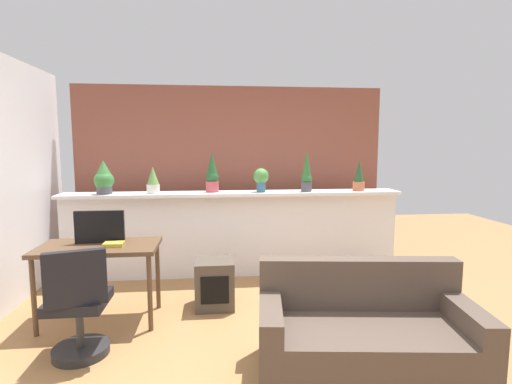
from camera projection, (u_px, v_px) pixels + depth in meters
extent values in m
plane|color=#9E7042|center=(247.00, 357.00, 3.11)|extent=(12.00, 12.00, 0.00)
cube|color=white|center=(234.00, 235.00, 5.02)|extent=(4.27, 0.16, 1.06)
cube|color=white|center=(234.00, 194.00, 4.92)|extent=(4.27, 0.39, 0.04)
cube|color=brown|center=(232.00, 176.00, 5.53)|extent=(4.27, 0.10, 2.50)
cylinder|color=#4C4C51|center=(104.00, 190.00, 4.71)|extent=(0.18, 0.18, 0.09)
sphere|color=#3D843D|center=(104.00, 181.00, 4.70)|extent=(0.23, 0.23, 0.23)
cone|color=#3D843D|center=(103.00, 168.00, 4.68)|extent=(0.20, 0.20, 0.20)
cylinder|color=silver|center=(153.00, 189.00, 4.78)|extent=(0.16, 0.16, 0.11)
cone|color=#669E4C|center=(153.00, 175.00, 4.76)|extent=(0.15, 0.15, 0.22)
cylinder|color=#B7474C|center=(212.00, 187.00, 4.91)|extent=(0.16, 0.16, 0.14)
sphere|color=#235B2D|center=(212.00, 177.00, 4.90)|extent=(0.16, 0.16, 0.16)
cone|color=#235B2D|center=(212.00, 163.00, 4.88)|extent=(0.13, 0.13, 0.29)
cylinder|color=#386B84|center=(261.00, 187.00, 4.93)|extent=(0.11, 0.11, 0.13)
sphere|color=#4C9347|center=(261.00, 176.00, 4.91)|extent=(0.20, 0.20, 0.20)
cylinder|color=#4C4C51|center=(306.00, 187.00, 4.97)|extent=(0.13, 0.13, 0.12)
sphere|color=#2D7033|center=(307.00, 179.00, 4.96)|extent=(0.13, 0.13, 0.13)
cone|color=#2D7033|center=(307.00, 164.00, 4.94)|extent=(0.11, 0.11, 0.33)
cylinder|color=#C66B42|center=(359.00, 186.00, 5.06)|extent=(0.15, 0.15, 0.12)
cone|color=#235B2D|center=(359.00, 171.00, 5.04)|extent=(0.12, 0.12, 0.28)
cylinder|color=brown|center=(34.00, 298.00, 3.41)|extent=(0.04, 0.04, 0.71)
cylinder|color=brown|center=(150.00, 293.00, 3.52)|extent=(0.04, 0.04, 0.71)
cylinder|color=brown|center=(57.00, 278.00, 3.91)|extent=(0.04, 0.04, 0.71)
cylinder|color=brown|center=(158.00, 275.00, 4.01)|extent=(0.04, 0.04, 0.71)
cube|color=brown|center=(99.00, 247.00, 3.67)|extent=(1.10, 0.60, 0.04)
cube|color=black|center=(100.00, 227.00, 3.72)|extent=(0.46, 0.04, 0.31)
cylinder|color=#262628|center=(81.00, 350.00, 3.14)|extent=(0.44, 0.44, 0.07)
cylinder|color=#333333|center=(80.00, 326.00, 3.12)|extent=(0.06, 0.06, 0.34)
cube|color=black|center=(78.00, 301.00, 3.09)|extent=(0.44, 0.44, 0.08)
cube|color=black|center=(75.00, 279.00, 2.89)|extent=(0.44, 0.19, 0.42)
cube|color=#4C4238|center=(215.00, 283.00, 4.06)|extent=(0.40, 0.40, 0.50)
cube|color=black|center=(215.00, 290.00, 3.88)|extent=(0.28, 0.04, 0.28)
cube|color=gold|center=(114.00, 244.00, 3.62)|extent=(0.18, 0.14, 0.04)
cube|color=brown|center=(366.00, 350.00, 2.83)|extent=(1.64, 0.94, 0.40)
cube|color=brown|center=(358.00, 283.00, 3.08)|extent=(1.57, 0.35, 0.40)
cube|color=brown|center=(270.00, 313.00, 2.80)|extent=(0.25, 0.77, 0.16)
cube|color=brown|center=(465.00, 314.00, 2.78)|extent=(0.25, 0.77, 0.16)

